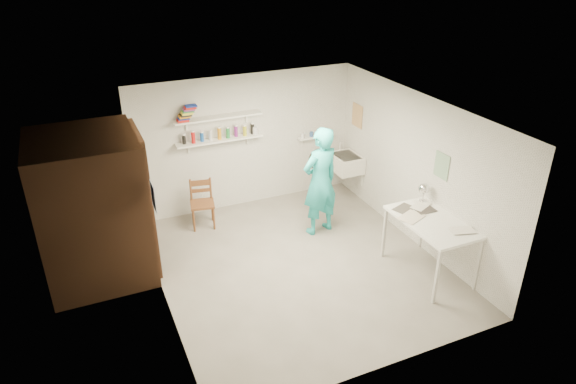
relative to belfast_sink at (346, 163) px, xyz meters
name	(u,v)px	position (x,y,z in m)	size (l,w,h in m)	color
floor	(299,266)	(-1.75, -1.70, -0.71)	(4.00, 4.50, 0.02)	slate
ceiling	(300,111)	(-1.75, -1.70, 1.71)	(4.00, 4.50, 0.02)	silver
wall_back	(245,141)	(-1.75, 0.56, 0.50)	(4.00, 0.02, 2.40)	silver
wall_front	(391,283)	(-1.75, -3.96, 0.50)	(4.00, 0.02, 2.40)	silver
wall_left	(155,223)	(-3.76, -1.70, 0.50)	(0.02, 4.50, 2.40)	silver
wall_right	(417,170)	(0.26, -1.70, 0.50)	(0.02, 4.50, 2.40)	silver
doorway_recess	(144,202)	(-3.74, -0.65, 0.30)	(0.02, 0.90, 2.00)	black
corridor_box	(92,208)	(-4.45, -0.65, 0.35)	(1.40, 1.50, 2.10)	brown
door_lintel	(136,133)	(-3.72, -0.65, 1.35)	(0.06, 1.05, 0.10)	brown
door_jamb_near	(152,217)	(-3.72, -1.15, 0.30)	(0.06, 0.10, 2.00)	brown
door_jamb_far	(140,188)	(-3.72, -0.15, 0.30)	(0.06, 0.10, 2.00)	brown
shelf_lower	(220,140)	(-2.25, 0.43, 0.65)	(1.50, 0.22, 0.03)	white
shelf_upper	(218,117)	(-2.25, 0.43, 1.05)	(1.50, 0.22, 0.03)	white
ledge_shelf	(316,137)	(-0.40, 0.47, 0.42)	(0.70, 0.14, 0.03)	white
poster_left	(153,196)	(-3.74, -1.65, 0.85)	(0.01, 0.28, 0.36)	#334C7F
poster_right_a	(357,116)	(0.24, 0.10, 0.85)	(0.01, 0.34, 0.42)	#995933
poster_right_b	(442,166)	(0.24, -2.25, 0.80)	(0.01, 0.30, 0.38)	#3F724C
belfast_sink	(346,163)	(0.00, 0.00, 0.00)	(0.48, 0.60, 0.30)	white
man	(320,182)	(-1.01, -0.92, 0.22)	(0.67, 0.44, 1.83)	#24B3B6
wall_clock	(317,159)	(-0.97, -0.70, 0.52)	(0.33, 0.33, 0.04)	beige
wooden_chair	(202,204)	(-2.74, 0.02, -0.28)	(0.39, 0.37, 0.84)	brown
work_table	(429,247)	(-0.11, -2.62, -0.26)	(0.79, 1.32, 0.88)	white
desk_lamp	(424,188)	(0.11, -2.10, 0.40)	(0.16, 0.16, 0.16)	silver
spray_cans	(219,134)	(-2.25, 0.43, 0.75)	(1.31, 0.06, 0.17)	black
book_stack	(187,113)	(-2.77, 0.43, 1.19)	(0.34, 0.14, 0.25)	red
ledge_pots	(316,133)	(-0.40, 0.47, 0.48)	(0.48, 0.07, 0.09)	silver
papers	(433,220)	(-0.11, -2.62, 0.19)	(0.30, 0.22, 0.02)	silver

